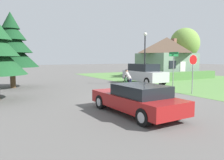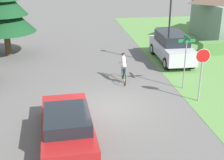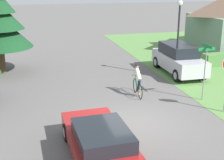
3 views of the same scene
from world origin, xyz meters
TOP-DOWN VIEW (x-y plane):
  - ground_plane at (0.00, 0.00)m, footprint 140.00×140.00m
  - sedan_left_lane at (-2.09, -2.47)m, footprint 2.09×4.77m
  - cyclist at (1.20, 3.14)m, footprint 0.44×1.81m
  - parked_suv_right at (5.08, 6.33)m, footprint 2.01×4.89m
  - stop_sign at (4.34, 0.03)m, footprint 0.68×0.09m
  - street_lamp at (4.54, 5.54)m, footprint 0.31×0.31m
  - street_name_sign at (4.15, 1.64)m, footprint 0.90×0.90m
  - conifer_tall_far at (-5.99, 9.30)m, footprint 4.17×4.17m

SIDE VIEW (x-z plane):
  - ground_plane at x=0.00m, z-range 0.00..0.00m
  - sedan_left_lane at x=-2.09m, z-range 0.00..1.32m
  - cyclist at x=1.20m, z-range -0.05..1.58m
  - parked_suv_right at x=5.08m, z-range 0.00..1.91m
  - stop_sign at x=4.34m, z-range 0.54..3.20m
  - street_name_sign at x=4.15m, z-range 0.54..3.42m
  - street_lamp at x=4.54m, z-range 0.76..5.53m
  - conifer_tall_far at x=-5.99m, z-range 0.35..6.47m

